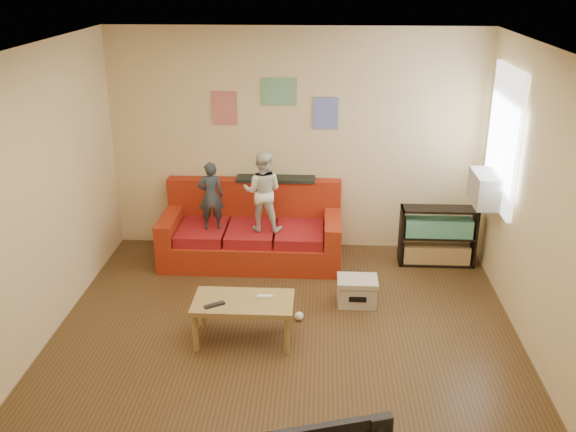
# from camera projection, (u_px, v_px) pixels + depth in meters

# --- Properties ---
(room_shell) EXTENTS (4.52, 5.02, 2.72)m
(room_shell) POSITION_uv_depth(u_px,v_px,m) (283.00, 218.00, 5.41)
(room_shell) COLOR #543A1E
(room_shell) RESTS_ON ground
(sofa) EXTENTS (2.12, 0.98, 0.93)m
(sofa) POSITION_uv_depth(u_px,v_px,m) (252.00, 234.00, 7.73)
(sofa) COLOR #A62911
(sofa) RESTS_ON ground
(child_a) EXTENTS (0.33, 0.25, 0.81)m
(child_a) POSITION_uv_depth(u_px,v_px,m) (211.00, 196.00, 7.40)
(child_a) COLOR #2D373F
(child_a) RESTS_ON sofa
(child_b) EXTENTS (0.48, 0.39, 0.94)m
(child_b) POSITION_uv_depth(u_px,v_px,m) (263.00, 191.00, 7.34)
(child_b) COLOR white
(child_b) RESTS_ON sofa
(coffee_table) EXTENTS (0.94, 0.52, 0.42)m
(coffee_table) POSITION_uv_depth(u_px,v_px,m) (243.00, 306.00, 6.00)
(coffee_table) COLOR #AC8848
(coffee_table) RESTS_ON ground
(remote) EXTENTS (0.19, 0.15, 0.02)m
(remote) POSITION_uv_depth(u_px,v_px,m) (215.00, 305.00, 5.87)
(remote) COLOR black
(remote) RESTS_ON coffee_table
(game_controller) EXTENTS (0.14, 0.05, 0.03)m
(game_controller) POSITION_uv_depth(u_px,v_px,m) (265.00, 297.00, 6.01)
(game_controller) COLOR white
(game_controller) RESTS_ON coffee_table
(bookshelf) EXTENTS (0.88, 0.26, 0.71)m
(bookshelf) POSITION_uv_depth(u_px,v_px,m) (437.00, 239.00, 7.58)
(bookshelf) COLOR black
(bookshelf) RESTS_ON ground
(window) EXTENTS (0.04, 1.08, 1.48)m
(window) POSITION_uv_depth(u_px,v_px,m) (504.00, 138.00, 6.72)
(window) COLOR white
(window) RESTS_ON room_shell
(ac_unit) EXTENTS (0.28, 0.55, 0.35)m
(ac_unit) POSITION_uv_depth(u_px,v_px,m) (486.00, 189.00, 6.93)
(ac_unit) COLOR #B7B2A3
(ac_unit) RESTS_ON window
(artwork_left) EXTENTS (0.30, 0.01, 0.40)m
(artwork_left) POSITION_uv_depth(u_px,v_px,m) (225.00, 108.00, 7.62)
(artwork_left) COLOR #D87266
(artwork_left) RESTS_ON room_shell
(artwork_center) EXTENTS (0.42, 0.01, 0.32)m
(artwork_center) POSITION_uv_depth(u_px,v_px,m) (279.00, 92.00, 7.51)
(artwork_center) COLOR #72B27F
(artwork_center) RESTS_ON room_shell
(artwork_right) EXTENTS (0.30, 0.01, 0.38)m
(artwork_right) POSITION_uv_depth(u_px,v_px,m) (325.00, 113.00, 7.57)
(artwork_right) COLOR #727FCC
(artwork_right) RESTS_ON room_shell
(file_box) EXTENTS (0.42, 0.32, 0.29)m
(file_box) POSITION_uv_depth(u_px,v_px,m) (357.00, 291.00, 6.73)
(file_box) COLOR beige
(file_box) RESTS_ON ground
(tissue) EXTENTS (0.11, 0.11, 0.09)m
(tissue) POSITION_uv_depth(u_px,v_px,m) (299.00, 316.00, 6.44)
(tissue) COLOR white
(tissue) RESTS_ON ground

